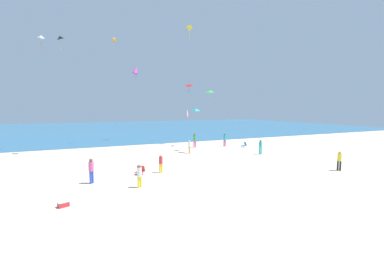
# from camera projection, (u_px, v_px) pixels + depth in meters

# --- Properties ---
(ground_plane) EXTENTS (120.00, 120.00, 0.00)m
(ground_plane) POSITION_uv_depth(u_px,v_px,m) (172.00, 155.00, 26.30)
(ground_plane) COLOR beige
(ocean_water) EXTENTS (120.00, 60.00, 0.05)m
(ocean_water) POSITION_uv_depth(u_px,v_px,m) (117.00, 128.00, 61.26)
(ocean_water) COLOR teal
(ocean_water) RESTS_ON ground_plane
(beach_chair_near_camera) EXTENTS (0.67, 0.63, 0.64)m
(beach_chair_near_camera) POSITION_uv_depth(u_px,v_px,m) (244.00, 145.00, 31.59)
(beach_chair_near_camera) COLOR #2370B2
(beach_chair_near_camera) RESTS_ON ground_plane
(beach_chair_far_left) EXTENTS (0.82, 0.81, 0.63)m
(beach_chair_far_left) POSITION_uv_depth(u_px,v_px,m) (140.00, 170.00, 18.43)
(beach_chair_far_left) COLOR #D13D3D
(beach_chair_far_left) RESTS_ON ground_plane
(cooler_box) EXTENTS (0.57, 0.47, 0.27)m
(cooler_box) POSITION_uv_depth(u_px,v_px,m) (63.00, 204.00, 12.37)
(cooler_box) COLOR red
(cooler_box) RESTS_ON ground_plane
(person_0) EXTENTS (0.45, 0.45, 1.60)m
(person_0) POSITION_uv_depth(u_px,v_px,m) (91.00, 169.00, 16.15)
(person_0) COLOR blue
(person_0) RESTS_ON ground_plane
(person_1) EXTENTS (0.39, 0.39, 1.52)m
(person_1) POSITION_uv_depth(u_px,v_px,m) (260.00, 146.00, 26.47)
(person_1) COLOR #19ADB2
(person_1) RESTS_ON ground_plane
(person_2) EXTENTS (0.34, 0.34, 1.38)m
(person_2) POSITION_uv_depth(u_px,v_px,m) (161.00, 162.00, 18.85)
(person_2) COLOR yellow
(person_2) RESTS_ON ground_plane
(person_3) EXTENTS (0.33, 0.33, 1.62)m
(person_3) POSITION_uv_depth(u_px,v_px,m) (225.00, 139.00, 32.09)
(person_3) COLOR #D8599E
(person_3) RESTS_ON ground_plane
(person_4) EXTENTS (0.41, 0.41, 1.50)m
(person_4) POSITION_uv_depth(u_px,v_px,m) (339.00, 159.00, 19.53)
(person_4) COLOR black
(person_4) RESTS_ON ground_plane
(person_5) EXTENTS (0.35, 0.35, 1.40)m
(person_5) POSITION_uv_depth(u_px,v_px,m) (189.00, 146.00, 27.05)
(person_5) COLOR orange
(person_5) RESTS_ON ground_plane
(person_6) EXTENTS (0.36, 0.36, 1.40)m
(person_6) POSITION_uv_depth(u_px,v_px,m) (139.00, 174.00, 15.32)
(person_6) COLOR yellow
(person_6) RESTS_ON ground_plane
(person_7) EXTENTS (0.38, 0.38, 1.74)m
(person_7) POSITION_uv_depth(u_px,v_px,m) (195.00, 139.00, 31.15)
(person_7) COLOR #D8599E
(person_7) RESTS_ON ground_plane
(kite_yellow) EXTENTS (0.74, 0.32, 1.70)m
(kite_yellow) POSITION_uv_depth(u_px,v_px,m) (189.00, 28.00, 30.73)
(kite_yellow) COLOR yellow
(kite_white) EXTENTS (0.64, 0.82, 1.72)m
(kite_white) POSITION_uv_depth(u_px,v_px,m) (41.00, 37.00, 28.05)
(kite_white) COLOR white
(kite_teal) EXTENTS (0.85, 0.74, 1.28)m
(kite_teal) POSITION_uv_depth(u_px,v_px,m) (196.00, 110.00, 28.25)
(kite_teal) COLOR #1EADAD
(kite_magenta) EXTENTS (1.18, 0.95, 1.99)m
(kite_magenta) POSITION_uv_depth(u_px,v_px,m) (136.00, 70.00, 37.53)
(kite_magenta) COLOR #DB3DA8
(kite_red) EXTENTS (0.84, 0.67, 1.24)m
(kite_red) POSITION_uv_depth(u_px,v_px,m) (189.00, 85.00, 33.51)
(kite_red) COLOR red
(kite_pink) EXTENTS (0.59, 0.90, 1.36)m
(kite_pink) POSITION_uv_depth(u_px,v_px,m) (188.00, 114.00, 32.02)
(kite_pink) COLOR pink
(kite_orange) EXTENTS (0.82, 0.94, 1.73)m
(kite_orange) POSITION_uv_depth(u_px,v_px,m) (114.00, 39.00, 32.99)
(kite_orange) COLOR orange
(kite_green) EXTENTS (0.92, 0.86, 1.46)m
(kite_green) POSITION_uv_depth(u_px,v_px,m) (210.00, 91.00, 27.01)
(kite_green) COLOR green
(kite_black) EXTENTS (1.02, 1.06, 1.51)m
(kite_black) POSITION_uv_depth(u_px,v_px,m) (59.00, 37.00, 25.38)
(kite_black) COLOR black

